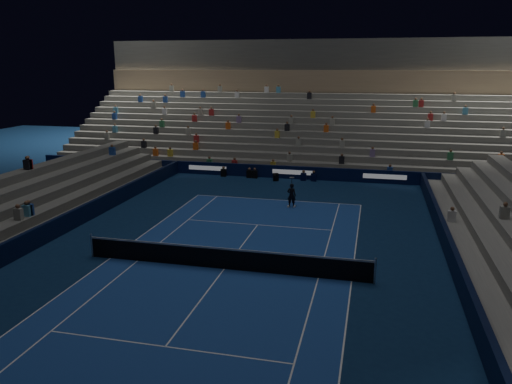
% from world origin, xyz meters
% --- Properties ---
extents(ground, '(90.00, 90.00, 0.00)m').
position_xyz_m(ground, '(0.00, 0.00, 0.00)').
color(ground, '#0B2144').
rests_on(ground, ground).
extents(court_surface, '(10.97, 23.77, 0.01)m').
position_xyz_m(court_surface, '(0.00, 0.00, 0.01)').
color(court_surface, navy).
rests_on(court_surface, ground).
extents(sponsor_barrier_far, '(44.00, 0.25, 1.00)m').
position_xyz_m(sponsor_barrier_far, '(0.00, 18.50, 0.50)').
color(sponsor_barrier_far, black).
rests_on(sponsor_barrier_far, ground).
extents(sponsor_barrier_east, '(0.25, 37.00, 1.00)m').
position_xyz_m(sponsor_barrier_east, '(9.70, 0.00, 0.50)').
color(sponsor_barrier_east, black).
rests_on(sponsor_barrier_east, ground).
extents(sponsor_barrier_west, '(0.25, 37.00, 1.00)m').
position_xyz_m(sponsor_barrier_west, '(-9.70, 0.00, 0.50)').
color(sponsor_barrier_west, black).
rests_on(sponsor_barrier_west, ground).
extents(grandstand_main, '(44.00, 15.20, 11.20)m').
position_xyz_m(grandstand_main, '(0.00, 27.90, 3.38)').
color(grandstand_main, slate).
rests_on(grandstand_main, ground).
extents(tennis_net, '(12.90, 0.10, 1.10)m').
position_xyz_m(tennis_net, '(0.00, 0.00, 0.50)').
color(tennis_net, '#B2B2B7').
rests_on(tennis_net, ground).
extents(tennis_player, '(0.57, 0.39, 1.53)m').
position_xyz_m(tennis_player, '(1.23, 10.42, 0.77)').
color(tennis_player, black).
rests_on(tennis_player, ground).
extents(broadcast_camera, '(0.55, 0.92, 0.55)m').
position_xyz_m(broadcast_camera, '(-1.18, 17.52, 0.29)').
color(broadcast_camera, black).
rests_on(broadcast_camera, ground).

